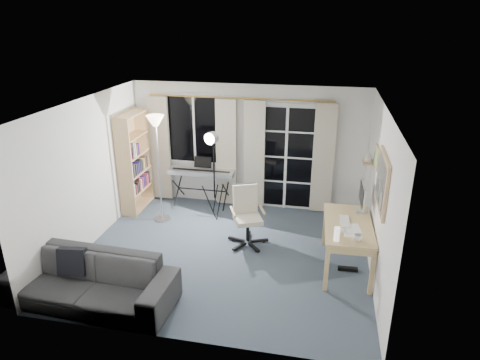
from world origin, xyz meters
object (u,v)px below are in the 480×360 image
office_chair (246,210)px  monitor (362,195)px  torchiere_lamp (156,137)px  bookshelf (133,165)px  sofa (89,274)px  desk (348,229)px  studio_light (212,148)px  keyboard_piano (202,173)px  mug (358,237)px

office_chair → monitor: 1.86m
torchiere_lamp → monitor: bearing=-8.1°
torchiere_lamp → office_chair: size_ratio=2.00×
bookshelf → sofa: bearing=-76.9°
bookshelf → desk: bearing=-18.9°
bookshelf → studio_light: size_ratio=1.12×
torchiere_lamp → desk: (3.30, -0.95, -0.95)m
studio_light → desk: size_ratio=1.22×
keyboard_piano → studio_light: (0.35, -0.45, 0.66)m
bookshelf → sofa: 3.02m
keyboard_piano → studio_light: bearing=-52.2°
torchiere_lamp → studio_light: bearing=17.6°
bookshelf → torchiere_lamp: bearing=-30.3°
bookshelf → keyboard_piano: size_ratio=1.48×
monitor → bookshelf: bearing=165.9°
monitor → sofa: bearing=-152.3°
mug → keyboard_piano: bearing=142.3°
torchiere_lamp → desk: size_ratio=1.43×
bookshelf → office_chair: 2.56m
desk → bookshelf: bearing=159.3°
torchiere_lamp → office_chair: bearing=-15.7°
studio_light → sofa: bearing=-87.7°
keyboard_piano → studio_light: 0.87m
monitor → mug: 0.98m
keyboard_piano → desk: keyboard_piano is taller
desk → monitor: size_ratio=2.63×
desk → monitor: monitor is taller
studio_light → sofa: (-0.93, -2.79, -0.93)m
office_chair → desk: bearing=-39.4°
keyboard_piano → office_chair: keyboard_piano is taller
keyboard_piano → desk: size_ratio=0.93×
office_chair → keyboard_piano: bearing=109.5°
mug → sofa: 3.59m
bookshelf → monitor: bookshelf is taller
monitor → mug: monitor is taller
monitor → mug: (-0.10, -0.95, -0.22)m
desk → monitor: 0.61m
office_chair → monitor: (1.81, -0.03, 0.43)m
bookshelf → torchiere_lamp: 1.06m
torchiere_lamp → sofa: (-0.01, -2.50, -1.16)m
office_chair → desk: size_ratio=0.71×
bookshelf → mug: 4.51m
keyboard_piano → mug: (2.84, -2.19, 0.08)m
torchiere_lamp → keyboard_piano: torchiere_lamp is taller
desk → mug: size_ratio=11.57×
bookshelf → desk: bookshelf is taller
sofa → office_chair: bearing=52.7°
bookshelf → keyboard_piano: (1.27, 0.34, -0.20)m
bookshelf → studio_light: bearing=-4.3°
desk → sofa: (-3.32, -1.55, -0.21)m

